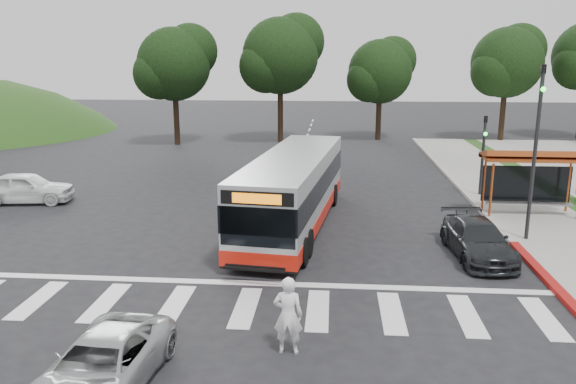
# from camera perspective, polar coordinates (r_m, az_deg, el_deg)

# --- Properties ---
(ground) EXTENTS (140.00, 140.00, 0.00)m
(ground) POSITION_cam_1_polar(r_m,az_deg,el_deg) (20.47, -2.15, -5.69)
(ground) COLOR black
(ground) RESTS_ON ground
(sidewalk_east) EXTENTS (4.00, 40.00, 0.12)m
(sidewalk_east) POSITION_cam_1_polar(r_m,az_deg,el_deg) (29.30, 21.75, -0.61)
(sidewalk_east) COLOR gray
(sidewalk_east) RESTS_ON ground
(curb_east) EXTENTS (0.30, 40.00, 0.15)m
(curb_east) POSITION_cam_1_polar(r_m,az_deg,el_deg) (28.77, 17.95, -0.51)
(curb_east) COLOR #9E9991
(curb_east) RESTS_ON ground
(curb_east_red) EXTENTS (0.32, 6.00, 0.15)m
(curb_east_red) POSITION_cam_1_polar(r_m,az_deg,el_deg) (19.60, 24.45, -7.61)
(curb_east_red) COLOR maroon
(curb_east_red) RESTS_ON ground
(crosswalk_ladder) EXTENTS (18.00, 2.60, 0.01)m
(crosswalk_ladder) POSITION_cam_1_polar(r_m,az_deg,el_deg) (15.88, -4.33, -11.59)
(crosswalk_ladder) COLOR silver
(crosswalk_ladder) RESTS_ON ground
(bus_shelter) EXTENTS (4.20, 1.60, 2.86)m
(bus_shelter) POSITION_cam_1_polar(r_m,az_deg,el_deg) (26.09, 23.57, 2.73)
(bus_shelter) COLOR #A3441B
(bus_shelter) RESTS_ON sidewalk_east
(traffic_signal_ne_tall) EXTENTS (0.18, 0.37, 6.50)m
(traffic_signal_ne_tall) POSITION_cam_1_polar(r_m,az_deg,el_deg) (22.10, 23.92, 4.94)
(traffic_signal_ne_tall) COLOR black
(traffic_signal_ne_tall) RESTS_ON ground
(traffic_signal_ne_short) EXTENTS (0.18, 0.37, 4.00)m
(traffic_signal_ne_short) POSITION_cam_1_polar(r_m,az_deg,el_deg) (28.93, 19.24, 4.32)
(traffic_signal_ne_short) COLOR black
(traffic_signal_ne_short) RESTS_ON ground
(tree_ne_a) EXTENTS (6.16, 5.74, 9.30)m
(tree_ne_a) POSITION_cam_1_polar(r_m,az_deg,el_deg) (49.21, 21.43, 12.25)
(tree_ne_a) COLOR black
(tree_ne_a) RESTS_ON parking_lot
(tree_north_a) EXTENTS (6.60, 6.15, 10.17)m
(tree_north_a) POSITION_cam_1_polar(r_m,az_deg,el_deg) (45.46, -0.68, 13.79)
(tree_north_a) COLOR black
(tree_north_a) RESTS_ON ground
(tree_north_b) EXTENTS (5.72, 5.33, 8.43)m
(tree_north_b) POSITION_cam_1_polar(r_m,az_deg,el_deg) (47.41, 9.44, 12.08)
(tree_north_b) COLOR black
(tree_north_b) RESTS_ON ground
(tree_north_c) EXTENTS (6.16, 5.74, 9.30)m
(tree_north_c) POSITION_cam_1_polar(r_m,az_deg,el_deg) (44.96, -11.40, 12.73)
(tree_north_c) COLOR black
(tree_north_c) RESTS_ON ground
(transit_bus) EXTENTS (3.85, 11.67, 2.96)m
(transit_bus) POSITION_cam_1_polar(r_m,az_deg,el_deg) (22.61, 0.56, 0.09)
(transit_bus) COLOR #B5B8BA
(transit_bus) RESTS_ON ground
(pedestrian) EXTENTS (0.71, 0.48, 1.89)m
(pedestrian) POSITION_cam_1_polar(r_m,az_deg,el_deg) (13.25, 0.01, -12.42)
(pedestrian) COLOR white
(pedestrian) RESTS_ON ground
(dark_sedan) EXTENTS (2.09, 4.46, 1.26)m
(dark_sedan) POSITION_cam_1_polar(r_m,az_deg,el_deg) (20.46, 18.69, -4.58)
(dark_sedan) COLOR #222427
(dark_sedan) RESTS_ON ground
(silver_suv_south) EXTENTS (2.24, 4.33, 1.17)m
(silver_suv_south) POSITION_cam_1_polar(r_m,az_deg,el_deg) (12.63, -18.43, -16.40)
(silver_suv_south) COLOR #B0B4B6
(silver_suv_south) RESTS_ON ground
(west_car_white) EXTENTS (4.51, 2.29, 1.47)m
(west_car_white) POSITION_cam_1_polar(r_m,az_deg,el_deg) (29.24, -25.07, 0.41)
(west_car_white) COLOR silver
(west_car_white) RESTS_ON ground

